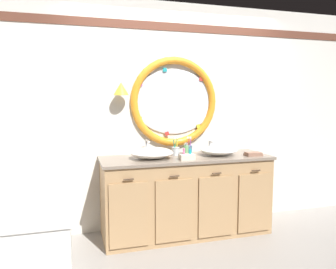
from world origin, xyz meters
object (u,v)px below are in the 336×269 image
at_px(sink_basin_right, 219,150).
at_px(toothbrush_holder_left, 176,151).
at_px(sink_basin_left, 152,153).
at_px(toothbrush_holder_right, 189,149).
at_px(folded_hand_towel, 253,154).
at_px(soap_dispenser, 186,151).
at_px(toiletry_basket, 187,157).

height_order(sink_basin_right, toothbrush_holder_left, toothbrush_holder_left).
bearing_deg(sink_basin_left, toothbrush_holder_left, 24.19).
distance_m(toothbrush_holder_right, folded_hand_towel, 0.72).
bearing_deg(toothbrush_holder_right, sink_basin_left, -162.44).
height_order(soap_dispenser, folded_hand_towel, soap_dispenser).
height_order(toothbrush_holder_left, folded_hand_towel, toothbrush_holder_left).
bearing_deg(toothbrush_holder_right, folded_hand_towel, -23.27).
relative_size(toothbrush_holder_left, toothbrush_holder_right, 1.02).
height_order(toothbrush_holder_right, folded_hand_towel, toothbrush_holder_right).
height_order(soap_dispenser, toiletry_basket, soap_dispenser).
bearing_deg(soap_dispenser, sink_basin_right, -0.74).
xyz_separation_m(sink_basin_left, toothbrush_holder_right, (0.47, 0.15, -0.01)).
bearing_deg(soap_dispenser, toothbrush_holder_left, 120.16).
distance_m(toothbrush_holder_left, toiletry_basket, 0.30).
height_order(sink_basin_left, toothbrush_holder_left, toothbrush_holder_left).
bearing_deg(folded_hand_towel, soap_dispenser, 169.18).
xyz_separation_m(toothbrush_holder_right, folded_hand_towel, (0.66, -0.29, -0.04)).
bearing_deg(toiletry_basket, sink_basin_right, 20.06).
bearing_deg(sink_basin_left, toothbrush_holder_right, 17.56).
relative_size(toothbrush_holder_left, toiletry_basket, 1.36).
xyz_separation_m(toothbrush_holder_left, toothbrush_holder_right, (0.16, 0.01, 0.00)).
distance_m(sink_basin_left, toothbrush_holder_right, 0.49).
xyz_separation_m(soap_dispenser, folded_hand_towel, (0.75, -0.14, -0.05)).
bearing_deg(toiletry_basket, soap_dispenser, 74.11).
distance_m(sink_basin_right, toothbrush_holder_right, 0.34).
relative_size(sink_basin_left, soap_dispenser, 2.85).
bearing_deg(toothbrush_holder_left, soap_dispenser, -59.84).
bearing_deg(toothbrush_holder_left, sink_basin_right, -16.40).
bearing_deg(toiletry_basket, toothbrush_holder_left, 95.78).
height_order(toothbrush_holder_right, toiletry_basket, toothbrush_holder_right).
relative_size(sink_basin_left, toothbrush_holder_right, 2.19).
xyz_separation_m(soap_dispenser, toiletry_basket, (-0.05, -0.16, -0.04)).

